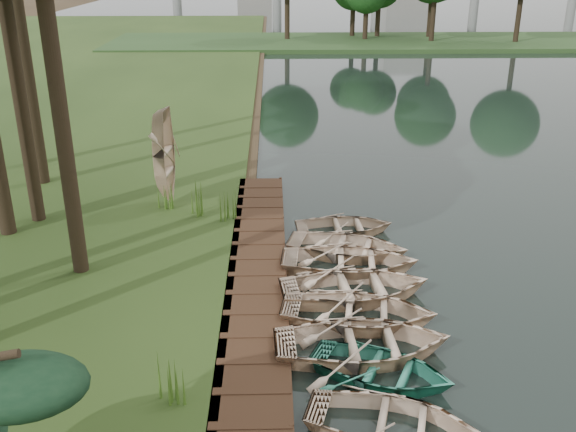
{
  "coord_description": "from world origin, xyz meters",
  "views": [
    {
      "loc": [
        -1.15,
        -15.39,
        8.25
      ],
      "look_at": [
        -0.72,
        1.57,
        1.34
      ],
      "focal_mm": 40.0,
      "sensor_mm": 36.0,
      "label": 1
    }
  ],
  "objects_px": {
    "boardwalk": "(257,279)",
    "rowboat_0": "(393,419)",
    "stored_rowboat": "(170,195)",
    "rowboat_1": "(381,367)",
    "rowboat_2": "(363,340)"
  },
  "relations": [
    {
      "from": "boardwalk",
      "to": "rowboat_0",
      "type": "bearing_deg",
      "value": -66.44
    },
    {
      "from": "boardwalk",
      "to": "rowboat_0",
      "type": "relative_size",
      "value": 4.97
    },
    {
      "from": "stored_rowboat",
      "to": "rowboat_0",
      "type": "bearing_deg",
      "value": -148.64
    },
    {
      "from": "rowboat_0",
      "to": "rowboat_1",
      "type": "relative_size",
      "value": 1.06
    },
    {
      "from": "rowboat_2",
      "to": "rowboat_0",
      "type": "bearing_deg",
      "value": -177.4
    },
    {
      "from": "rowboat_1",
      "to": "stored_rowboat",
      "type": "xyz_separation_m",
      "value": [
        -5.74,
        9.65,
        0.28
      ]
    },
    {
      "from": "rowboat_1",
      "to": "rowboat_2",
      "type": "xyz_separation_m",
      "value": [
        -0.26,
        0.85,
        0.09
      ]
    },
    {
      "from": "rowboat_1",
      "to": "stored_rowboat",
      "type": "distance_m",
      "value": 11.24
    },
    {
      "from": "rowboat_1",
      "to": "rowboat_2",
      "type": "height_order",
      "value": "rowboat_2"
    },
    {
      "from": "boardwalk",
      "to": "rowboat_2",
      "type": "xyz_separation_m",
      "value": [
        2.4,
        -3.48,
        0.3
      ]
    },
    {
      "from": "stored_rowboat",
      "to": "rowboat_2",
      "type": "bearing_deg",
      "value": -143.44
    },
    {
      "from": "stored_rowboat",
      "to": "boardwalk",
      "type": "bearing_deg",
      "value": -145.27
    },
    {
      "from": "boardwalk",
      "to": "rowboat_2",
      "type": "distance_m",
      "value": 4.24
    },
    {
      "from": "rowboat_2",
      "to": "stored_rowboat",
      "type": "xyz_separation_m",
      "value": [
        -5.48,
        8.8,
        0.19
      ]
    },
    {
      "from": "boardwalk",
      "to": "rowboat_0",
      "type": "distance_m",
      "value": 6.54
    }
  ]
}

